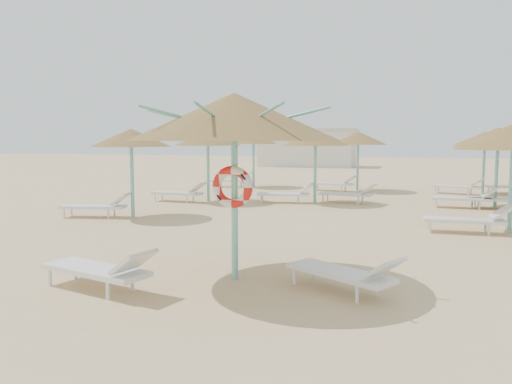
% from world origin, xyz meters
% --- Properties ---
extents(ground, '(120.00, 120.00, 0.00)m').
position_xyz_m(ground, '(0.00, 0.00, 0.00)').
color(ground, tan).
rests_on(ground, ground).
extents(main_palapa, '(3.43, 3.43, 3.07)m').
position_xyz_m(main_palapa, '(-0.05, -0.28, 2.67)').
color(main_palapa, '#6EBFB7').
rests_on(main_palapa, ground).
extents(lounger_main_a, '(2.08, 1.06, 0.72)m').
position_xyz_m(lounger_main_a, '(-1.78, -1.52, 0.35)').
color(lounger_main_a, silver).
rests_on(lounger_main_a, ground).
extents(lounger_main_b, '(1.89, 1.42, 0.68)m').
position_xyz_m(lounger_main_b, '(1.83, -0.53, 0.32)').
color(lounger_main_b, silver).
rests_on(lounger_main_b, ground).
extents(palapa_field, '(18.36, 12.65, 2.72)m').
position_xyz_m(palapa_field, '(2.89, 10.14, 2.31)').
color(palapa_field, '#6EBFB7').
rests_on(palapa_field, ground).
extents(service_hut, '(8.40, 4.40, 3.25)m').
position_xyz_m(service_hut, '(-6.00, 35.00, 1.64)').
color(service_hut, silver).
rests_on(service_hut, ground).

